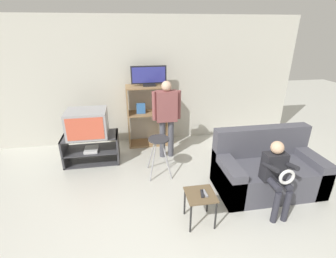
% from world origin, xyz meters
% --- Properties ---
extents(wall_back, '(6.40, 0.06, 2.60)m').
position_xyz_m(wall_back, '(0.00, 3.63, 1.30)').
color(wall_back, beige).
rests_on(wall_back, ground_plane).
extents(tv_stand, '(0.99, 0.51, 0.54)m').
position_xyz_m(tv_stand, '(-1.20, 2.77, 0.26)').
color(tv_stand, '#38383D').
rests_on(tv_stand, ground_plane).
extents(television_main, '(0.70, 0.56, 0.48)m').
position_xyz_m(television_main, '(-1.22, 2.77, 0.78)').
color(television_main, '#9E9EA3').
rests_on(television_main, tv_stand).
extents(media_shelf, '(0.87, 0.40, 1.28)m').
position_xyz_m(media_shelf, '(-0.08, 3.36, 0.65)').
color(media_shelf, '#9E7A51').
rests_on(media_shelf, ground_plane).
extents(television_flat, '(0.70, 0.20, 0.39)m').
position_xyz_m(television_flat, '(-0.04, 3.35, 1.47)').
color(television_flat, black).
rests_on(television_flat, media_shelf).
extents(folding_stool, '(0.39, 0.44, 0.67)m').
position_xyz_m(folding_stool, '(-0.01, 2.15, 0.54)').
color(folding_stool, '#99999E').
rests_on(folding_stool, ground_plane).
extents(snack_table, '(0.37, 0.37, 0.43)m').
position_xyz_m(snack_table, '(0.35, 0.93, 0.36)').
color(snack_table, brown).
rests_on(snack_table, ground_plane).
extents(remote_control_black, '(0.06, 0.15, 0.02)m').
position_xyz_m(remote_control_black, '(0.37, 0.92, 0.44)').
color(remote_control_black, '#232328').
rests_on(remote_control_black, snack_table).
extents(remote_control_white, '(0.04, 0.15, 0.02)m').
position_xyz_m(remote_control_white, '(0.40, 0.92, 0.44)').
color(remote_control_white, gray).
rests_on(remote_control_white, snack_table).
extents(couch, '(1.55, 0.84, 0.93)m').
position_xyz_m(couch, '(1.58, 1.47, 0.31)').
color(couch, '#4C4C56').
rests_on(couch, ground_plane).
extents(person_standing_adult, '(0.53, 0.20, 1.50)m').
position_xyz_m(person_standing_adult, '(0.21, 2.74, 0.90)').
color(person_standing_adult, '#4C4C56').
rests_on(person_standing_adult, ground_plane).
extents(person_seated_child, '(0.33, 0.43, 1.02)m').
position_xyz_m(person_seated_child, '(1.39, 0.98, 0.61)').
color(person_seated_child, '#2D2D38').
rests_on(person_seated_child, ground_plane).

